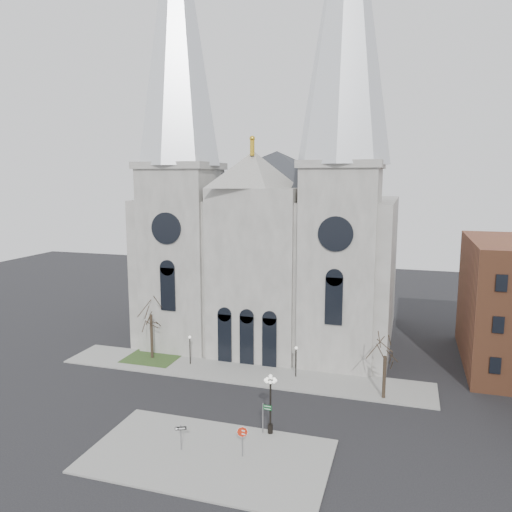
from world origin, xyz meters
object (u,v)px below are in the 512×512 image
(one_way_sign, at_px, (181,433))
(street_name_sign, at_px, (264,416))
(globe_lamp, at_px, (270,396))
(stop_sign, at_px, (243,435))

(one_way_sign, distance_m, street_name_sign, 6.83)
(globe_lamp, relative_size, street_name_sign, 1.98)
(globe_lamp, height_order, street_name_sign, globe_lamp)
(stop_sign, height_order, one_way_sign, stop_sign)
(stop_sign, bearing_deg, globe_lamp, 84.31)
(stop_sign, distance_m, globe_lamp, 4.29)
(one_way_sign, height_order, street_name_sign, street_name_sign)
(one_way_sign, relative_size, street_name_sign, 0.79)
(stop_sign, xyz_separation_m, globe_lamp, (1.05, 3.90, 1.44))
(one_way_sign, bearing_deg, stop_sign, -17.32)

